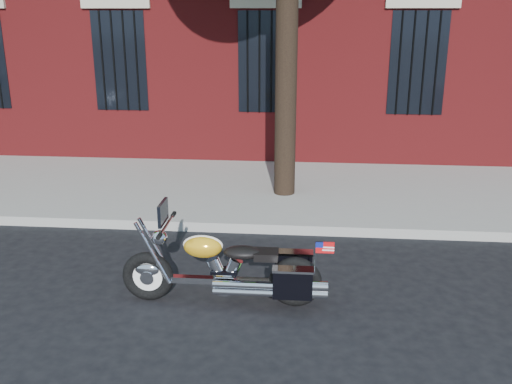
{
  "coord_description": "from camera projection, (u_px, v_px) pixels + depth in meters",
  "views": [
    {
      "loc": [
        0.86,
        -6.61,
        3.17
      ],
      "look_at": [
        0.19,
        0.8,
        0.82
      ],
      "focal_mm": 40.0,
      "sensor_mm": 36.0,
      "label": 1
    }
  ],
  "objects": [
    {
      "name": "curb",
      "position": [
        247.0,
        227.0,
        8.59
      ],
      "size": [
        40.0,
        0.16,
        0.15
      ],
      "primitive_type": "cube",
      "color": "gray",
      "rests_on": "ground"
    },
    {
      "name": "ground",
      "position": [
        236.0,
        271.0,
        7.3
      ],
      "size": [
        120.0,
        120.0,
        0.0
      ],
      "primitive_type": "plane",
      "color": "black",
      "rests_on": "ground"
    },
    {
      "name": "sidewalk",
      "position": [
        258.0,
        190.0,
        10.38
      ],
      "size": [
        40.0,
        3.6,
        0.15
      ],
      "primitive_type": "cube",
      "color": "gray",
      "rests_on": "ground"
    },
    {
      "name": "motorcycle",
      "position": [
        231.0,
        271.0,
        6.37
      ],
      "size": [
        2.37,
        0.69,
        1.2
      ],
      "rotation": [
        0.0,
        0.0,
        0.0
      ],
      "color": "black",
      "rests_on": "ground"
    }
  ]
}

